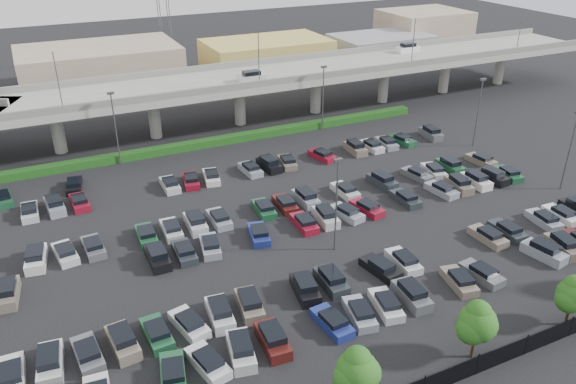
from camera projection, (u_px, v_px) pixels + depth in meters
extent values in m
plane|color=black|center=(300.00, 216.00, 65.07)|extent=(280.00, 280.00, 0.00)
cube|color=gray|center=(209.00, 85.00, 87.57)|extent=(150.00, 13.00, 1.10)
cube|color=#61615C|center=(222.00, 88.00, 82.06)|extent=(150.00, 0.50, 1.00)
cube|color=#61615C|center=(196.00, 69.00, 92.13)|extent=(150.00, 0.50, 1.00)
cylinder|color=gray|center=(58.00, 131.00, 80.50)|extent=(1.80, 1.80, 6.70)
cube|color=#61615C|center=(53.00, 110.00, 79.08)|extent=(2.60, 9.75, 0.50)
cylinder|color=gray|center=(154.00, 117.00, 85.88)|extent=(1.80, 1.80, 6.70)
cube|color=#61615C|center=(152.00, 97.00, 84.45)|extent=(2.60, 9.75, 0.50)
cylinder|color=gray|center=(240.00, 104.00, 91.25)|extent=(1.80, 1.80, 6.70)
cube|color=#61615C|center=(239.00, 86.00, 89.83)|extent=(2.60, 9.75, 0.50)
cylinder|color=gray|center=(316.00, 94.00, 96.63)|extent=(1.80, 1.80, 6.70)
cube|color=#61615C|center=(316.00, 76.00, 95.21)|extent=(2.60, 9.75, 0.50)
cylinder|color=gray|center=(384.00, 84.00, 102.01)|extent=(1.80, 1.80, 6.70)
cube|color=#61615C|center=(385.00, 67.00, 100.58)|extent=(2.60, 9.75, 0.50)
cylinder|color=gray|center=(445.00, 75.00, 107.38)|extent=(1.80, 1.80, 6.70)
cube|color=#61615C|center=(447.00, 59.00, 105.96)|extent=(2.60, 9.75, 0.50)
cylinder|color=gray|center=(500.00, 67.00, 112.76)|extent=(1.80, 1.80, 6.70)
cube|color=#61615C|center=(503.00, 51.00, 111.34)|extent=(2.60, 9.75, 0.50)
cube|color=silver|center=(252.00, 78.00, 86.97)|extent=(4.40, 1.82, 1.05)
cube|color=black|center=(251.00, 73.00, 86.60)|extent=(2.60, 1.60, 0.65)
cube|color=white|center=(408.00, 49.00, 104.86)|extent=(4.40, 1.82, 1.05)
cube|color=black|center=(408.00, 45.00, 104.49)|extent=(2.60, 1.60, 0.65)
cylinder|color=#48484D|center=(58.00, 83.00, 72.15)|extent=(0.14, 0.14, 8.00)
cylinder|color=#48484D|center=(259.00, 60.00, 82.91)|extent=(0.14, 0.14, 8.00)
cylinder|color=#48484D|center=(413.00, 43.00, 93.66)|extent=(0.14, 0.14, 8.00)
cylinder|color=#48484D|center=(520.00, 31.00, 102.88)|extent=(0.14, 0.14, 8.00)
cube|color=#113B11|center=(226.00, 140.00, 84.96)|extent=(66.00, 1.60, 1.10)
cube|color=black|center=(467.00, 369.00, 42.12)|extent=(70.00, 0.06, 1.80)
cylinder|color=black|center=(477.00, 364.00, 42.46)|extent=(0.10, 0.10, 2.00)
cylinder|color=black|center=(526.00, 345.00, 44.38)|extent=(0.10, 0.10, 2.00)
cylinder|color=black|center=(571.00, 326.00, 46.30)|extent=(0.10, 0.10, 2.00)
sphere|color=#1E4B14|center=(357.00, 371.00, 38.62)|extent=(3.04, 3.04, 3.04)
sphere|color=#1E4B14|center=(365.00, 373.00, 39.21)|extent=(2.39, 2.39, 2.39)
sphere|color=#1E4B14|center=(350.00, 378.00, 38.47)|extent=(2.39, 2.39, 2.39)
sphere|color=#1E4B14|center=(357.00, 360.00, 38.33)|extent=(2.06, 2.06, 2.06)
cylinder|color=#332316|center=(473.00, 347.00, 44.15)|extent=(0.26, 0.26, 1.97)
sphere|color=#1E4B14|center=(477.00, 323.00, 43.06)|extent=(3.07, 3.07, 3.07)
sphere|color=#1E4B14|center=(483.00, 325.00, 43.66)|extent=(2.41, 2.41, 2.41)
sphere|color=#1E4B14|center=(471.00, 329.00, 42.91)|extent=(2.41, 2.41, 2.41)
sphere|color=#1E4B14|center=(479.00, 313.00, 42.78)|extent=(2.08, 2.08, 2.08)
cylinder|color=#332316|center=(567.00, 316.00, 47.68)|extent=(0.26, 0.26, 1.80)
sphere|color=#1E4B14|center=(573.00, 295.00, 46.69)|extent=(2.79, 2.79, 2.79)
sphere|color=#1E4B14|center=(576.00, 297.00, 47.25)|extent=(2.19, 2.19, 2.19)
sphere|color=#1E4B14|center=(569.00, 300.00, 46.55)|extent=(2.19, 2.19, 2.19)
sphere|color=#1E4B14|center=(575.00, 286.00, 46.44)|extent=(1.89, 1.89, 1.89)
cube|color=#1B4C2E|center=(173.00, 375.00, 42.31)|extent=(2.68, 4.68, 0.82)
cube|color=black|center=(173.00, 370.00, 41.87)|extent=(2.04, 2.58, 0.50)
cube|color=silver|center=(208.00, 363.00, 43.37)|extent=(2.74, 4.69, 0.82)
cube|color=black|center=(208.00, 359.00, 42.92)|extent=(2.07, 2.60, 0.50)
cube|color=silver|center=(241.00, 351.00, 44.37)|extent=(2.63, 4.67, 1.05)
cube|color=black|center=(241.00, 343.00, 44.00)|extent=(2.07, 2.86, 0.65)
cube|color=#471513|center=(273.00, 341.00, 45.43)|extent=(2.13, 4.52, 1.05)
cube|color=black|center=(273.00, 333.00, 45.06)|extent=(1.78, 2.71, 0.65)
cube|color=navy|center=(332.00, 323.00, 47.59)|extent=(2.19, 4.54, 0.82)
cube|color=black|center=(333.00, 318.00, 47.15)|extent=(1.79, 2.43, 0.50)
cube|color=gray|center=(359.00, 314.00, 48.65)|extent=(2.64, 4.67, 0.82)
cube|color=black|center=(361.00, 309.00, 48.20)|extent=(2.02, 2.57, 0.50)
cube|color=silver|center=(386.00, 305.00, 49.70)|extent=(2.66, 4.67, 0.82)
cube|color=black|center=(388.00, 301.00, 49.26)|extent=(2.03, 2.57, 0.50)
cube|color=#54575B|center=(411.00, 296.00, 50.71)|extent=(2.13, 4.52, 1.05)
cube|color=black|center=(412.00, 289.00, 50.34)|extent=(1.78, 2.71, 0.65)
cube|color=#726759|center=(459.00, 281.00, 52.87)|extent=(2.62, 4.66, 0.82)
cube|color=black|center=(461.00, 277.00, 52.43)|extent=(2.01, 2.56, 0.50)
cube|color=#54575B|center=(481.00, 274.00, 53.93)|extent=(2.30, 4.57, 0.82)
cube|color=black|center=(484.00, 270.00, 53.48)|extent=(1.85, 2.46, 0.50)
cube|color=gray|center=(544.00, 253.00, 57.04)|extent=(2.60, 4.66, 1.05)
cube|color=black|center=(546.00, 246.00, 56.67)|extent=(2.05, 2.85, 0.65)
cube|color=#726759|center=(563.00, 247.00, 58.10)|extent=(2.62, 4.67, 1.05)
cube|color=black|center=(565.00, 240.00, 57.73)|extent=(2.07, 2.86, 0.65)
cube|color=silver|center=(12.00, 377.00, 42.11)|extent=(1.95, 4.45, 0.82)
cube|color=black|center=(10.00, 372.00, 41.67)|extent=(1.67, 2.35, 0.50)
cube|color=silver|center=(51.00, 364.00, 43.12)|extent=(2.28, 4.57, 1.05)
cube|color=black|center=(48.00, 356.00, 42.75)|extent=(1.87, 2.76, 0.65)
cube|color=#54575B|center=(88.00, 354.00, 44.22)|extent=(2.23, 4.55, 0.82)
cube|color=black|center=(87.00, 350.00, 43.78)|extent=(1.82, 2.44, 0.50)
cube|color=#726759|center=(123.00, 343.00, 45.23)|extent=(2.26, 4.56, 1.05)
cube|color=black|center=(122.00, 335.00, 44.86)|extent=(1.86, 2.75, 0.65)
cube|color=#1B4C2E|center=(157.00, 334.00, 46.34)|extent=(2.07, 4.50, 0.82)
cube|color=black|center=(157.00, 330.00, 45.89)|extent=(1.73, 2.39, 0.50)
cube|color=silver|center=(189.00, 325.00, 47.39)|extent=(2.74, 4.69, 0.82)
cube|color=black|center=(189.00, 320.00, 46.95)|extent=(2.07, 2.59, 0.50)
cube|color=silver|center=(220.00, 314.00, 48.40)|extent=(2.27, 4.56, 1.05)
cube|color=black|center=(220.00, 307.00, 48.03)|extent=(1.86, 2.75, 0.65)
cube|color=#726759|center=(250.00, 306.00, 49.45)|extent=(2.40, 4.61, 1.05)
cube|color=black|center=(249.00, 298.00, 49.08)|extent=(1.94, 2.79, 0.65)
cube|color=black|center=(305.00, 290.00, 51.56)|extent=(2.53, 4.64, 1.05)
cube|color=black|center=(305.00, 282.00, 51.19)|extent=(2.01, 2.83, 0.65)
cube|color=#252B30|center=(331.00, 282.00, 52.62)|extent=(2.01, 4.47, 1.05)
cube|color=black|center=(331.00, 275.00, 52.25)|extent=(1.71, 2.67, 0.65)
cube|color=black|center=(380.00, 268.00, 54.79)|extent=(2.49, 4.63, 0.82)
cube|color=black|center=(382.00, 264.00, 54.34)|extent=(1.95, 2.52, 0.50)
cube|color=silver|center=(403.00, 262.00, 55.84)|extent=(2.07, 4.50, 0.82)
cube|color=black|center=(405.00, 257.00, 55.40)|extent=(1.73, 2.39, 0.50)
cube|color=#726759|center=(488.00, 237.00, 60.07)|extent=(1.95, 4.45, 0.82)
cube|color=black|center=(490.00, 233.00, 59.62)|extent=(1.67, 2.35, 0.50)
cube|color=#252B30|center=(507.00, 231.00, 61.12)|extent=(1.91, 4.44, 0.82)
cube|color=black|center=(510.00, 227.00, 60.68)|extent=(1.65, 2.33, 0.50)
cube|color=gray|center=(544.00, 220.00, 63.23)|extent=(2.33, 4.58, 0.82)
cube|color=black|center=(546.00, 216.00, 62.79)|extent=(1.86, 2.47, 0.50)
cube|color=white|center=(561.00, 215.00, 64.29)|extent=(2.02, 4.48, 0.82)
cube|color=black|center=(564.00, 211.00, 63.85)|extent=(1.70, 2.37, 0.50)
cube|color=#726759|center=(8.00, 294.00, 50.92)|extent=(2.34, 4.59, 1.05)
cube|color=black|center=(6.00, 287.00, 50.55)|extent=(1.91, 2.78, 0.65)
cube|color=black|center=(158.00, 258.00, 56.20)|extent=(1.84, 4.41, 1.05)
cube|color=black|center=(157.00, 251.00, 55.83)|extent=(1.61, 2.61, 0.65)
cube|color=#252B30|center=(184.00, 253.00, 57.31)|extent=(1.94, 4.45, 0.82)
cube|color=black|center=(184.00, 248.00, 56.86)|extent=(1.66, 2.34, 0.50)
cube|color=gray|center=(210.00, 246.00, 58.36)|extent=(2.57, 4.65, 0.82)
cube|color=black|center=(210.00, 242.00, 57.92)|extent=(1.98, 2.55, 0.50)
cube|color=navy|center=(259.00, 235.00, 60.48)|extent=(2.71, 4.69, 0.82)
cube|color=black|center=(259.00, 230.00, 60.03)|extent=(2.05, 2.59, 0.50)
cube|color=maroon|center=(304.00, 224.00, 62.59)|extent=(1.98, 4.46, 0.82)
cube|color=black|center=(305.00, 219.00, 62.14)|extent=(1.69, 2.36, 0.50)
cube|color=silver|center=(326.00, 217.00, 63.59)|extent=(2.30, 4.57, 1.05)
cube|color=black|center=(326.00, 211.00, 63.22)|extent=(1.88, 2.76, 0.65)
cube|color=gray|center=(347.00, 213.00, 64.70)|extent=(2.72, 4.69, 0.82)
cube|color=black|center=(348.00, 209.00, 64.26)|extent=(2.06, 2.59, 0.50)
cube|color=maroon|center=(367.00, 208.00, 65.76)|extent=(2.64, 4.67, 0.82)
cube|color=black|center=(368.00, 204.00, 65.31)|extent=(2.02, 2.57, 0.50)
cube|color=#252B30|center=(405.00, 199.00, 67.87)|extent=(1.85, 4.41, 0.82)
cube|color=black|center=(407.00, 195.00, 67.42)|extent=(1.62, 2.31, 0.50)
cube|color=gray|center=(441.00, 190.00, 69.98)|extent=(2.35, 4.59, 0.82)
cube|color=black|center=(443.00, 186.00, 69.54)|extent=(1.87, 2.48, 0.50)
cube|color=#726759|center=(459.00, 185.00, 70.99)|extent=(2.45, 4.62, 1.05)
cube|color=black|center=(460.00, 179.00, 70.62)|extent=(1.97, 2.81, 0.65)
cube|color=white|center=(476.00, 181.00, 72.04)|extent=(1.85, 4.41, 1.05)
cube|color=black|center=(477.00, 175.00, 71.67)|extent=(1.62, 2.61, 0.65)
cube|color=black|center=(492.00, 177.00, 73.10)|extent=(2.22, 4.55, 1.05)
cube|color=black|center=(493.00, 172.00, 72.73)|extent=(1.84, 2.74, 0.65)
cube|color=#1B4C2E|center=(508.00, 174.00, 74.21)|extent=(2.38, 4.60, 0.82)
cube|color=black|center=(510.00, 171.00, 73.76)|extent=(1.89, 2.49, 0.50)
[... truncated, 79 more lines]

